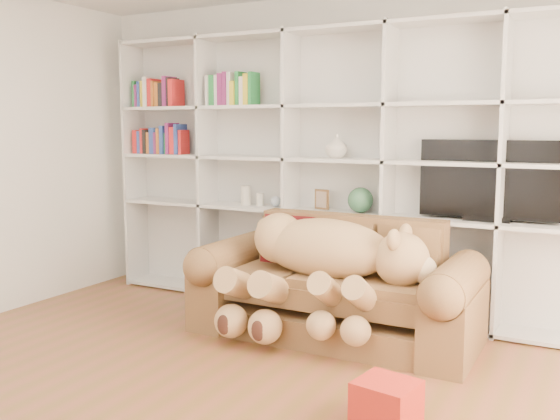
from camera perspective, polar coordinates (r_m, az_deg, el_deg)
The scene contains 14 objects.
floor at distance 3.62m, azimuth -9.96°, elevation -18.34°, with size 5.00×5.00×0.00m, color brown.
wall_back at distance 5.44m, azimuth 6.14°, elevation 5.19°, with size 5.00×0.02×2.70m, color white.
bookshelf at distance 5.41m, azimuth 3.22°, elevation 4.74°, with size 4.43×0.35×2.40m.
sofa at distance 4.77m, azimuth 5.08°, elevation -7.52°, with size 2.11×0.91×0.89m.
teddy_bear at distance 4.56m, azimuth 3.80°, elevation -4.70°, with size 1.48×0.84×0.86m.
throw_pillow at distance 5.02m, azimuth 0.82°, elevation -2.91°, with size 0.41×0.13×0.41m, color #560E12.
gift_box at distance 3.50m, azimuth 9.70°, elevation -17.03°, with size 0.30×0.28×0.24m, color red.
tv at distance 4.99m, azimuth 18.61°, elevation 2.52°, with size 1.04×0.18×0.61m.
picture_frame at distance 5.35m, azimuth 3.85°, elevation 0.98°, with size 0.14×0.03×0.17m, color brown.
green_vase at distance 5.22m, azimuth 7.36°, elevation 0.90°, with size 0.21×0.21×0.21m, color #326140.
figurine_tall at distance 5.71m, azimuth -3.15°, elevation 1.33°, with size 0.09×0.09×0.17m, color beige.
figurine_short at distance 5.63m, azimuth -1.83°, elevation 0.97°, with size 0.07×0.07×0.12m, color beige.
snow_globe at distance 5.56m, azimuth -0.40°, elevation 0.80°, with size 0.09×0.09×0.09m, color silver.
shelf_vase at distance 5.27m, azimuth 5.17°, elevation 5.82°, with size 0.19×0.19×0.20m, color beige.
Camera 1 is at (2.03, -2.55, 1.58)m, focal length 40.00 mm.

